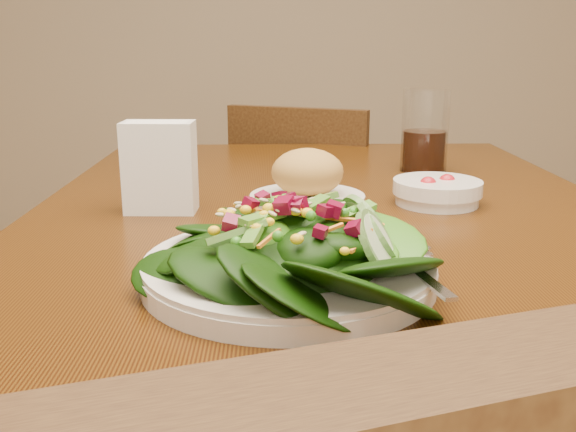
# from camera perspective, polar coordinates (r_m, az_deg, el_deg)

# --- Properties ---
(dining_table) EXTENTS (0.90, 1.40, 0.75)m
(dining_table) POSITION_cam_1_polar(r_m,az_deg,el_deg) (0.93, 4.02, -6.60)
(dining_table) COLOR #472809
(dining_table) RESTS_ON ground_plane
(chair_far) EXTENTS (0.50, 0.51, 0.84)m
(chair_far) POSITION_cam_1_polar(r_m,az_deg,el_deg) (1.80, 2.01, -2.60)
(chair_far) COLOR #472F14
(chair_far) RESTS_ON ground_plane
(salad_plate) EXTENTS (0.31, 0.31, 0.09)m
(salad_plate) POSITION_cam_1_polar(r_m,az_deg,el_deg) (0.67, 0.94, -3.18)
(salad_plate) COLOR silver
(salad_plate) RESTS_ON dining_table
(bread_plate) EXTENTS (0.18, 0.18, 0.09)m
(bread_plate) POSITION_cam_1_polar(r_m,az_deg,el_deg) (0.98, 1.74, 2.97)
(bread_plate) COLOR silver
(bread_plate) RESTS_ON dining_table
(tomato_bowl) EXTENTS (0.14, 0.14, 0.04)m
(tomato_bowl) POSITION_cam_1_polar(r_m,az_deg,el_deg) (1.02, 13.11, 2.14)
(tomato_bowl) COLOR silver
(tomato_bowl) RESTS_ON dining_table
(drinking_glass) EXTENTS (0.09, 0.09, 0.16)m
(drinking_glass) POSITION_cam_1_polar(r_m,az_deg,el_deg) (1.27, 12.05, 6.91)
(drinking_glass) COLOR silver
(drinking_glass) RESTS_ON dining_table
(napkin_holder) EXTENTS (0.10, 0.06, 0.13)m
(napkin_holder) POSITION_cam_1_polar(r_m,az_deg,el_deg) (0.96, -11.33, 4.49)
(napkin_holder) COLOR white
(napkin_holder) RESTS_ON dining_table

